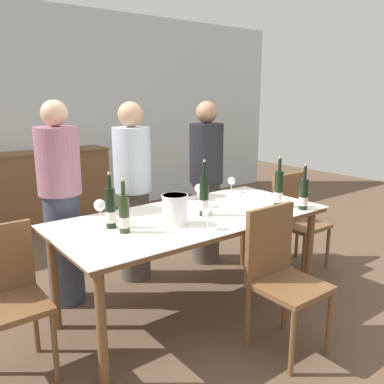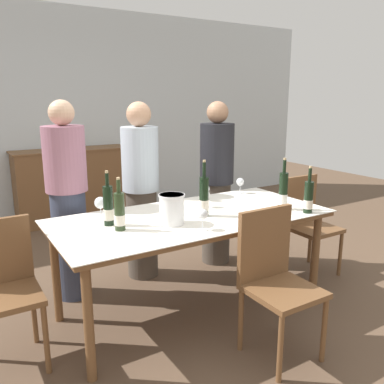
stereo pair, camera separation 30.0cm
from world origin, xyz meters
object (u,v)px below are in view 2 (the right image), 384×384
at_px(sideboard_cabinet, 73,185).
at_px(wine_glass_2, 100,203).
at_px(wine_bottle_3, 308,198).
at_px(person_guest_right, 217,184).
at_px(wine_bottle_4, 204,197).
at_px(wine_glass_0, 205,195).
at_px(ice_bucket, 172,208).
at_px(chair_near_front, 274,273).
at_px(wine_glass_4, 205,189).
at_px(person_host, 68,202).
at_px(wine_bottle_1, 108,207).
at_px(wine_glass_3, 203,215).
at_px(dining_table, 192,224).
at_px(person_guest_left, 141,192).
at_px(chair_left_end, 1,282).
at_px(chair_right_end, 306,218).
at_px(wine_bottle_2, 283,192).
at_px(wine_glass_1, 240,183).
at_px(wine_bottle_0, 120,212).

relative_size(sideboard_cabinet, wine_glass_2, 9.39).
xyz_separation_m(wine_bottle_3, person_guest_right, (-0.07, 1.12, -0.09)).
distance_m(wine_bottle_4, wine_glass_0, 0.24).
relative_size(ice_bucket, chair_near_front, 0.22).
bearing_deg(chair_near_front, ice_bucket, 124.45).
bearing_deg(wine_glass_4, person_host, 158.31).
bearing_deg(wine_bottle_1, wine_glass_3, -40.86).
height_order(dining_table, chair_near_front, chair_near_front).
height_order(dining_table, wine_bottle_1, wine_bottle_1).
bearing_deg(person_guest_right, wine_bottle_1, -155.35).
relative_size(wine_glass_4, person_guest_left, 0.09).
distance_m(wine_bottle_3, chair_near_front, 0.77).
relative_size(wine_glass_0, person_guest_right, 0.09).
bearing_deg(chair_left_end, chair_right_end, 0.08).
bearing_deg(wine_bottle_2, ice_bucket, 172.28).
xyz_separation_m(sideboard_cabinet, chair_right_end, (1.43, -2.79, 0.04)).
xyz_separation_m(wine_glass_0, person_host, (-0.93, 0.59, -0.07)).
bearing_deg(chair_right_end, wine_bottle_1, 179.56).
relative_size(sideboard_cabinet, wine_bottle_1, 3.93).
relative_size(dining_table, chair_near_front, 2.17).
bearing_deg(chair_right_end, person_guest_left, 152.77).
bearing_deg(wine_glass_0, dining_table, -145.73).
height_order(sideboard_cabinet, wine_glass_4, sideboard_cabinet).
bearing_deg(wine_bottle_4, wine_glass_1, 32.58).
distance_m(wine_bottle_3, wine_glass_1, 0.78).
bearing_deg(sideboard_cabinet, wine_glass_1, -71.09).
xyz_separation_m(chair_right_end, person_guest_right, (-0.61, 0.63, 0.28)).
relative_size(chair_left_end, person_host, 0.56).
xyz_separation_m(dining_table, ice_bucket, (-0.23, -0.10, 0.18)).
xyz_separation_m(wine_bottle_2, wine_glass_3, (-0.81, -0.10, -0.04)).
distance_m(ice_bucket, wine_glass_0, 0.50).
relative_size(ice_bucket, wine_glass_0, 1.43).
bearing_deg(wine_glass_3, wine_bottle_1, 139.14).
bearing_deg(wine_glass_1, wine_glass_4, -171.88).
xyz_separation_m(chair_near_front, person_guest_left, (-0.24, 1.51, 0.26)).
height_order(chair_left_end, chair_near_front, chair_near_front).
xyz_separation_m(wine_bottle_4, person_guest_right, (0.65, 0.77, -0.12)).
relative_size(wine_glass_1, chair_right_end, 0.16).
bearing_deg(wine_glass_1, ice_bucket, -153.74).
bearing_deg(sideboard_cabinet, person_host, -106.10).
bearing_deg(chair_left_end, wine_glass_1, 8.10).
relative_size(sideboard_cabinet, person_host, 0.93).
height_order(sideboard_cabinet, wine_glass_0, sideboard_cabinet).
relative_size(dining_table, wine_glass_0, 13.89).
xyz_separation_m(wine_bottle_3, wine_glass_4, (-0.47, 0.72, -0.02)).
bearing_deg(wine_glass_1, wine_bottle_0, -162.60).
height_order(wine_glass_4, person_guest_right, person_guest_right).
bearing_deg(wine_bottle_3, wine_glass_4, 123.35).
relative_size(wine_bottle_0, chair_near_front, 0.38).
height_order(wine_bottle_1, person_guest_left, person_guest_left).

